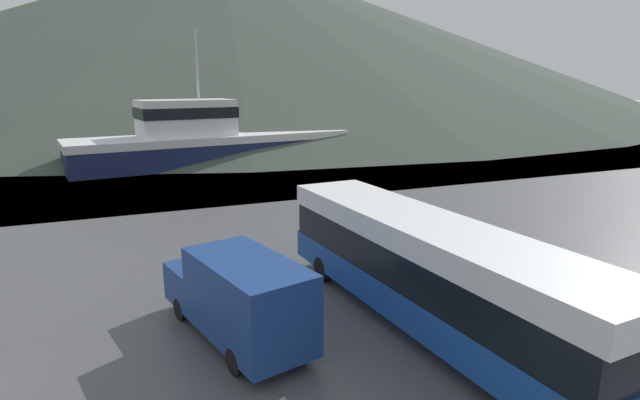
% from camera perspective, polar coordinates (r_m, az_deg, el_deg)
% --- Properties ---
extents(water_surface, '(240.00, 240.00, 0.00)m').
position_cam_1_polar(water_surface, '(148.79, -19.38, 9.79)').
color(water_surface, slate).
rests_on(water_surface, ground).
extents(hill_backdrop, '(224.73, 224.73, 43.25)m').
position_cam_1_polar(hill_backdrop, '(153.17, -10.82, 18.47)').
color(hill_backdrop, '#3D473D').
rests_on(hill_backdrop, ground).
extents(tour_bus, '(3.52, 12.90, 3.23)m').
position_cam_1_polar(tour_bus, '(15.00, 12.11, -7.55)').
color(tour_bus, '#194799').
rests_on(tour_bus, ground).
extents(delivery_van, '(3.33, 6.18, 2.51)m').
position_cam_1_polar(delivery_van, '(14.26, -9.32, -10.72)').
color(delivery_van, navy).
rests_on(delivery_van, ground).
extents(fishing_boat, '(25.38, 9.59, 11.64)m').
position_cam_1_polar(fishing_boat, '(45.76, -12.57, 6.69)').
color(fishing_boat, '#19234C').
rests_on(fishing_boat, water_surface).
extents(storage_bin, '(1.18, 1.33, 1.00)m').
position_cam_1_polar(storage_bin, '(18.93, 21.67, -8.02)').
color(storage_bin, olive).
rests_on(storage_bin, ground).
extents(small_boat, '(5.38, 4.29, 0.81)m').
position_cam_1_polar(small_boat, '(59.83, -2.58, 6.83)').
color(small_boat, maroon).
rests_on(small_boat, water_surface).
extents(mooring_bollard, '(0.35, 0.35, 0.76)m').
position_cam_1_polar(mooring_bollard, '(31.07, 4.19, 0.83)').
color(mooring_bollard, '#4C4C51').
rests_on(mooring_bollard, ground).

